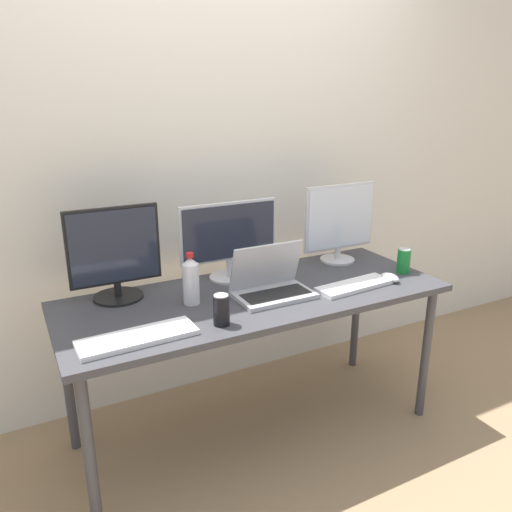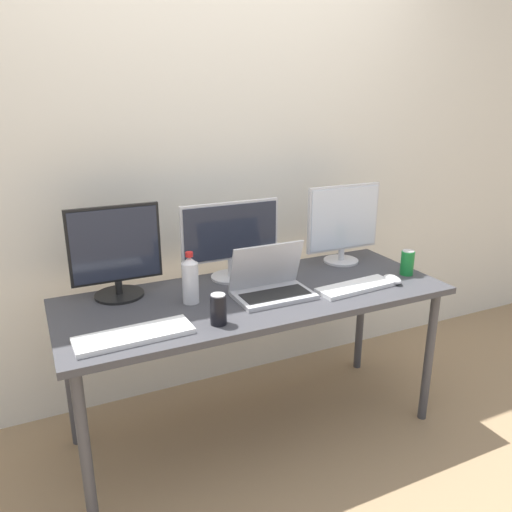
% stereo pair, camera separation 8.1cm
% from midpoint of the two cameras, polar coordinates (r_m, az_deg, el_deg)
% --- Properties ---
extents(ground_plane, '(16.00, 16.00, 0.00)m').
position_cam_midpoint_polar(ground_plane, '(2.66, 0.92, -19.18)').
color(ground_plane, '#9E7F5B').
extents(wall_back, '(7.00, 0.08, 2.60)m').
position_cam_midpoint_polar(wall_back, '(2.68, -4.62, 11.34)').
color(wall_back, silver).
rests_on(wall_back, ground).
extents(work_desk, '(1.77, 0.68, 0.74)m').
position_cam_midpoint_polar(work_desk, '(2.32, 1.00, -5.74)').
color(work_desk, '#424247').
rests_on(work_desk, ground).
extents(monitor_left, '(0.40, 0.22, 0.42)m').
position_cam_midpoint_polar(monitor_left, '(2.26, -14.76, 0.40)').
color(monitor_left, black).
rests_on(monitor_left, work_desk).
extents(monitor_center, '(0.50, 0.20, 0.38)m').
position_cam_midpoint_polar(monitor_center, '(2.41, -1.94, 2.15)').
color(monitor_center, silver).
rests_on(monitor_center, work_desk).
extents(monitor_right, '(0.43, 0.19, 0.42)m').
position_cam_midpoint_polar(monitor_right, '(2.70, 10.79, 3.76)').
color(monitor_right, silver).
rests_on(monitor_right, work_desk).
extents(laptop_silver, '(0.35, 0.23, 0.24)m').
position_cam_midpoint_polar(laptop_silver, '(2.26, 2.71, -3.18)').
color(laptop_silver, '#B7B7BC').
rests_on(laptop_silver, work_desk).
extents(keyboard_main, '(0.44, 0.16, 0.02)m').
position_cam_midpoint_polar(keyboard_main, '(1.93, -12.59, -8.85)').
color(keyboard_main, white).
rests_on(keyboard_main, work_desk).
extents(keyboard_aux, '(0.40, 0.16, 0.02)m').
position_cam_midpoint_polar(keyboard_aux, '(2.39, 12.27, -3.49)').
color(keyboard_aux, white).
rests_on(keyboard_aux, work_desk).
extents(mouse_by_keyboard, '(0.07, 0.11, 0.04)m').
position_cam_midpoint_polar(mouse_by_keyboard, '(2.50, 16.20, -2.58)').
color(mouse_by_keyboard, silver).
rests_on(mouse_by_keyboard, work_desk).
extents(water_bottle, '(0.07, 0.07, 0.23)m').
position_cam_midpoint_polar(water_bottle, '(2.17, -6.47, -2.73)').
color(water_bottle, silver).
rests_on(water_bottle, work_desk).
extents(soda_can_near_keyboard, '(0.07, 0.07, 0.13)m').
position_cam_midpoint_polar(soda_can_near_keyboard, '(2.63, 17.75, -0.73)').
color(soda_can_near_keyboard, '#197F33').
rests_on(soda_can_near_keyboard, work_desk).
extents(soda_can_by_laptop, '(0.07, 0.07, 0.13)m').
position_cam_midpoint_polar(soda_can_by_laptop, '(1.98, -3.16, -6.12)').
color(soda_can_by_laptop, black).
rests_on(soda_can_by_laptop, work_desk).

